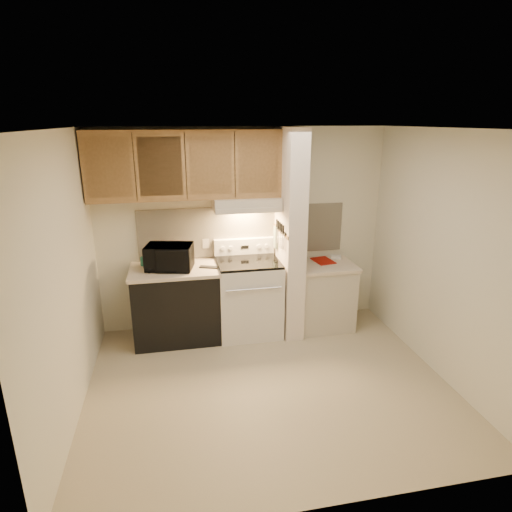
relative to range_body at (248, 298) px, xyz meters
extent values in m
plane|color=tan|center=(0.00, -1.16, -0.46)|extent=(3.60, 3.60, 0.00)
plane|color=white|center=(0.00, -1.16, 2.04)|extent=(3.60, 3.60, 0.00)
cube|color=beige|center=(0.00, 0.34, 0.79)|extent=(3.60, 2.50, 0.02)
cube|color=beige|center=(-1.80, -1.16, 0.79)|extent=(0.02, 3.00, 2.50)
cube|color=beige|center=(1.80, -1.16, 0.79)|extent=(0.02, 3.00, 2.50)
cube|color=beige|center=(0.00, 0.33, 0.78)|extent=(2.60, 0.02, 0.63)
cube|color=silver|center=(0.00, 0.00, 0.00)|extent=(0.76, 0.65, 0.92)
cube|color=black|center=(0.00, -0.32, 0.04)|extent=(0.50, 0.01, 0.30)
cylinder|color=silver|center=(0.00, -0.35, 0.26)|extent=(0.65, 0.02, 0.02)
cube|color=black|center=(0.00, 0.00, 0.48)|extent=(0.74, 0.64, 0.03)
cube|color=silver|center=(0.00, 0.28, 0.59)|extent=(0.76, 0.08, 0.20)
cube|color=black|center=(0.00, 0.24, 0.59)|extent=(0.10, 0.01, 0.04)
cylinder|color=silver|center=(-0.28, 0.24, 0.59)|extent=(0.05, 0.02, 0.05)
cylinder|color=silver|center=(-0.18, 0.24, 0.59)|extent=(0.05, 0.02, 0.05)
cylinder|color=silver|center=(0.18, 0.24, 0.59)|extent=(0.05, 0.02, 0.05)
cylinder|color=silver|center=(0.28, 0.24, 0.59)|extent=(0.05, 0.02, 0.05)
cube|color=black|center=(-0.88, 0.01, -0.03)|extent=(1.00, 0.63, 0.87)
cube|color=beige|center=(-0.88, 0.01, 0.43)|extent=(1.04, 0.67, 0.04)
cube|color=black|center=(-0.48, -0.05, 0.46)|extent=(0.23, 0.14, 0.02)
cylinder|color=#206C5C|center=(-1.23, 0.19, 0.50)|extent=(0.09, 0.09, 0.10)
cube|color=beige|center=(-0.48, 0.32, 0.64)|extent=(0.08, 0.01, 0.12)
imported|color=black|center=(-0.93, -0.01, 0.60)|extent=(0.59, 0.46, 0.29)
cube|color=#F0E0D0|center=(0.51, -0.01, 0.79)|extent=(0.22, 0.70, 2.50)
cube|color=olive|center=(0.39, -0.01, 0.84)|extent=(0.01, 0.70, 0.04)
cube|color=black|center=(0.39, -0.06, 0.86)|extent=(0.02, 0.42, 0.04)
cube|color=silver|center=(0.38, -0.22, 0.76)|extent=(0.01, 0.03, 0.16)
cylinder|color=black|center=(0.38, -0.21, 0.91)|extent=(0.02, 0.02, 0.10)
cube|color=silver|center=(0.38, -0.14, 0.75)|extent=(0.01, 0.04, 0.18)
cylinder|color=black|center=(0.38, -0.13, 0.91)|extent=(0.02, 0.02, 0.10)
cube|color=silver|center=(0.38, -0.06, 0.74)|extent=(0.01, 0.04, 0.20)
cylinder|color=black|center=(0.38, -0.05, 0.91)|extent=(0.02, 0.02, 0.10)
cube|color=silver|center=(0.38, 0.04, 0.76)|extent=(0.01, 0.04, 0.16)
cylinder|color=black|center=(0.38, 0.03, 0.91)|extent=(0.02, 0.02, 0.10)
cube|color=silver|center=(0.38, 0.12, 0.75)|extent=(0.01, 0.04, 0.18)
cylinder|color=black|center=(0.38, 0.11, 0.91)|extent=(0.02, 0.02, 0.10)
cube|color=gray|center=(0.38, 0.17, 0.72)|extent=(0.03, 0.11, 0.27)
cube|color=beige|center=(0.97, -0.01, -0.06)|extent=(0.70, 0.60, 0.81)
cube|color=beige|center=(0.97, -0.01, 0.37)|extent=(0.74, 0.64, 0.04)
cube|color=#951106|center=(0.99, 0.09, 0.40)|extent=(0.27, 0.34, 0.01)
cube|color=white|center=(1.19, 0.17, 0.41)|extent=(0.16, 0.13, 0.04)
cube|color=beige|center=(0.00, 0.12, 1.17)|extent=(0.78, 0.44, 0.15)
cube|color=beige|center=(0.00, -0.08, 1.12)|extent=(0.78, 0.04, 0.06)
cube|color=olive|center=(-0.69, 0.17, 1.62)|extent=(2.18, 0.33, 0.77)
cube|color=olive|center=(-1.51, 0.01, 1.62)|extent=(0.46, 0.01, 0.63)
cube|color=black|center=(-1.23, 0.01, 1.62)|extent=(0.01, 0.01, 0.73)
cube|color=olive|center=(-0.96, 0.01, 1.62)|extent=(0.46, 0.01, 0.63)
cube|color=black|center=(-0.69, 0.01, 1.62)|extent=(0.01, 0.01, 0.73)
cube|color=olive|center=(-0.42, 0.01, 1.62)|extent=(0.46, 0.01, 0.63)
cube|color=black|center=(-0.14, 0.01, 1.62)|extent=(0.01, 0.01, 0.73)
cube|color=olive|center=(0.13, 0.01, 1.62)|extent=(0.46, 0.01, 0.63)
camera|label=1|loc=(-0.85, -4.82, 2.11)|focal=30.00mm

